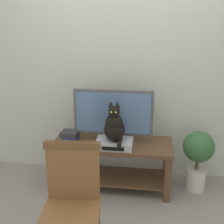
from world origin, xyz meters
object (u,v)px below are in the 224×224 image
object	(u,v)px
tv	(113,115)
wooden_chair	(72,197)
cat	(115,126)
book_stack	(70,135)
potted_plant	(198,154)
tv_stand	(113,157)
media_box	(115,143)

from	to	relation	value
tv	wooden_chair	world-z (taller)	tv
cat	book_stack	xyz separation A→B (m)	(-0.52, 0.15, -0.19)
book_stack	potted_plant	size ratio (longest dim) A/B	0.30
tv_stand	media_box	world-z (taller)	media_box
book_stack	tv	bearing A→B (deg)	3.16
tv_stand	potted_plant	distance (m)	0.94
cat	potted_plant	xyz separation A→B (m)	(0.90, 0.19, -0.36)
media_box	cat	world-z (taller)	cat
media_box	book_stack	distance (m)	0.54
tv_stand	tv	xyz separation A→B (m)	(0.00, 0.06, 0.48)
tv	potted_plant	world-z (taller)	tv
tv	media_box	distance (m)	0.32
tv_stand	tv	world-z (taller)	tv
tv_stand	book_stack	world-z (taller)	book_stack
tv_stand	cat	size ratio (longest dim) A/B	2.97
tv_stand	book_stack	distance (m)	0.54
cat	book_stack	bearing A→B (deg)	163.69
media_box	cat	size ratio (longest dim) A/B	0.87
tv	book_stack	size ratio (longest dim) A/B	4.13
tv_stand	wooden_chair	distance (m)	1.09
tv	potted_plant	bearing A→B (deg)	0.74
book_stack	potted_plant	world-z (taller)	potted_plant
media_box	book_stack	xyz separation A→B (m)	(-0.52, 0.14, 0.01)
cat	wooden_chair	distance (m)	1.00
tv	book_stack	bearing A→B (deg)	-176.84
cat	wooden_chair	bearing A→B (deg)	-103.13
wooden_chair	media_box	bearing A→B (deg)	77.12
wooden_chair	potted_plant	bearing A→B (deg)	45.27
wooden_chair	book_stack	size ratio (longest dim) A/B	4.67
book_stack	cat	bearing A→B (deg)	-16.31
tv	potted_plant	size ratio (longest dim) A/B	1.24
tv	tv_stand	bearing A→B (deg)	-90.02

